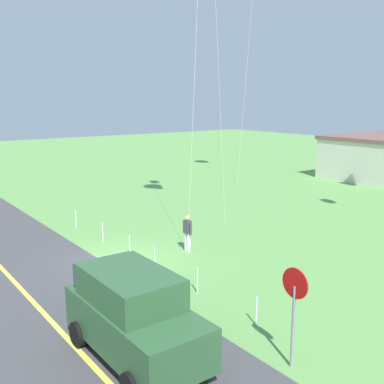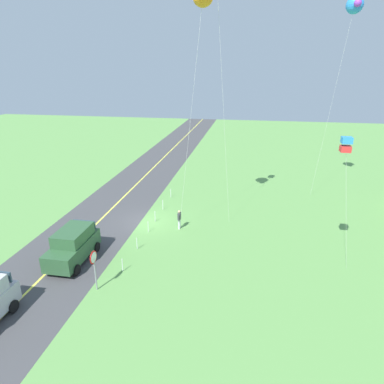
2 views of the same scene
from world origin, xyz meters
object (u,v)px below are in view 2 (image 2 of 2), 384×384
person_adult_near (179,219)px  kite_orange_near (346,145)px  stop_sign (94,263)px  kite_pink_drift (355,5)px  car_suv_foreground (73,245)px

person_adult_near → kite_orange_near: (3.57, 10.64, 7.19)m
person_adult_near → stop_sign: bearing=-171.9°
kite_pink_drift → kite_orange_near: kite_pink_drift is taller
kite_pink_drift → kite_orange_near: 16.15m
car_suv_foreground → stop_sign: size_ratio=1.72×
person_adult_near → kite_pink_drift: size_ratio=0.09×
kite_orange_near → person_adult_near: bearing=-108.6°
stop_sign → kite_orange_near: 15.89m
car_suv_foreground → person_adult_near: 8.36m
stop_sign → person_adult_near: stop_sign is taller
kite_pink_drift → kite_orange_near: bearing=-10.5°
stop_sign → kite_orange_near: bearing=110.0°
person_adult_near → kite_orange_near: 13.33m
stop_sign → kite_pink_drift: kite_pink_drift is taller
car_suv_foreground → kite_orange_near: 18.11m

